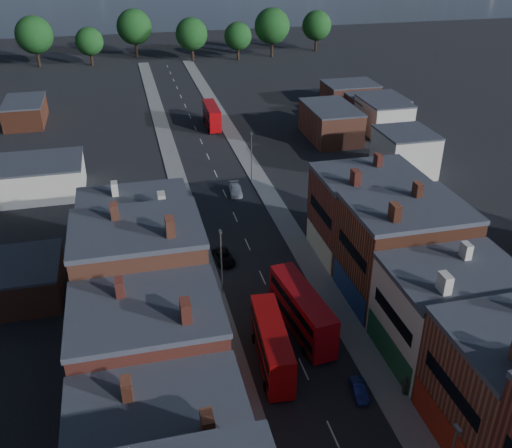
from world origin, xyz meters
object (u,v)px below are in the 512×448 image
bus_0 (272,344)px  bus_2 (212,115)px  car_1 (359,390)px  car_3 (236,190)px  ped_1 (223,359)px  car_2 (224,257)px  bus_1 (302,310)px  ped_3 (405,386)px

bus_0 → bus_2: bearing=89.2°
car_1 → car_3: (-2.14, 43.88, 0.12)m
car_3 → ped_1: (-9.03, -37.65, 0.37)m
car_1 → car_2: (-7.60, 24.95, 0.09)m
car_2 → bus_1: bearing=-76.8°
car_1 → ped_3: 4.07m
car_2 → car_3: car_3 is taller
bus_0 → car_1: size_ratio=3.30×
ped_3 → car_2: bearing=21.6°
bus_0 → ped_3: bus_0 is taller
bus_2 → car_1: bus_2 is taller
bus_0 → ped_3: size_ratio=5.51×
bus_1 → bus_2: bus_1 is taller
ped_1 → car_2: bearing=-87.7°
ped_1 → bus_2: bearing=-85.7°
bus_1 → car_3: bus_1 is taller
car_3 → bus_2: bearing=92.1°
car_1 → car_2: size_ratio=0.73×
bus_0 → ped_1: bearing=176.8°
bus_1 → car_1: (2.30, -9.76, -2.09)m
bus_1 → car_2: bus_1 is taller
bus_2 → ped_3: 77.47m
bus_1 → car_3: size_ratio=2.56×
bus_0 → ped_3: (10.48, -6.64, -1.36)m
bus_0 → car_1: 8.87m
car_2 → ped_1: bearing=-106.8°
bus_1 → car_1: 10.25m
bus_2 → car_3: bus_2 is taller
car_2 → ped_1: (-3.58, -18.72, 0.40)m
bus_1 → car_1: bearing=-83.7°
bus_0 → bus_2: 70.98m
bus_1 → ped_3: size_ratio=5.95×
ped_1 → bus_0: bearing=-174.4°
bus_0 → bus_1: size_ratio=0.93×
bus_1 → car_3: 34.18m
car_1 → car_3: size_ratio=0.72×
car_1 → ped_1: size_ratio=1.79×
ped_3 → car_3: bearing=5.4°
bus_0 → ped_3: 12.48m
car_3 → ped_3: size_ratio=2.32×
bus_1 → car_2: 16.21m
bus_1 → ped_1: size_ratio=6.38×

